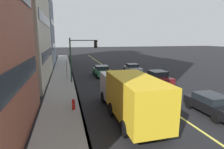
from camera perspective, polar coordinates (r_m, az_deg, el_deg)
The scene contains 13 objects.
ground at distance 20.62m, azimuth 6.76°, elevation -3.47°, with size 200.00×200.00×0.00m, color black.
sidewalk_slab at distance 19.24m, azimuth -15.58°, elevation -4.65°, with size 80.00×2.97×0.15m, color gray.
curb_edge at distance 19.26m, azimuth -11.39°, elevation -4.44°, with size 80.00×0.16×0.15m, color slate.
lane_stripe_center at distance 20.62m, azimuth 6.76°, elevation -3.45°, with size 80.00×0.16×0.01m, color #D8CC4C.
car_green at distance 25.43m, azimuth -3.30°, elevation 1.19°, with size 4.03×2.07×1.53m.
car_maroon at distance 21.74m, azimuth 14.29°, elevation -0.87°, with size 4.20×2.12×1.54m.
car_black at distance 14.60m, azimuth 29.11°, elevation -8.13°, with size 3.90×1.98×1.37m.
car_silver at distance 28.48m, azimuth 6.52°, elevation 2.04°, with size 3.87×1.95×1.35m.
truck_yellow at distance 12.14m, azimuth 5.59°, elevation -6.14°, with size 8.08×2.56×2.92m.
pedestrian_with_backpack at distance 19.73m, azimuth -3.48°, elevation -0.97°, with size 0.46×0.43×1.77m.
traffic_light_mast at distance 21.61m, azimuth -9.73°, elevation 6.93°, with size 0.28×3.31×5.34m.
street_sign_post at distance 23.11m, azimuth -14.23°, elevation 1.86°, with size 0.60×0.08×2.67m.
fire_hydrant at distance 13.55m, azimuth -12.13°, elevation -9.51°, with size 0.24×0.24×0.94m.
Camera 1 is at (-18.54, 7.37, 5.21)m, focal length 28.78 mm.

